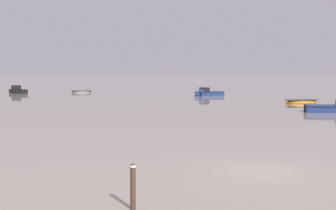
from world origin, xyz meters
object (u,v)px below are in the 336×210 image
Objects in this scene: rowboat_moored_0 at (82,92)px; mooring_post_left at (133,188)px; motorboat_moored_4 at (206,94)px; motorboat_moored_2 at (17,91)px; rowboat_moored_1 at (302,102)px.

mooring_post_left is (15.49, -73.00, 0.54)m from rowboat_moored_0.
motorboat_moored_2 is at bearing -44.53° from motorboat_moored_4.
mooring_post_left is at bearing -128.51° from rowboat_moored_1.
motorboat_moored_2 is (-12.42, -0.97, 0.17)m from rowboat_moored_0.
rowboat_moored_1 reaches higher than rowboat_moored_0.
motorboat_moored_2 is 77.25m from mooring_post_left.
motorboat_moored_2 reaches higher than motorboat_moored_4.
motorboat_moored_2 is 3.64× the size of mooring_post_left.
rowboat_moored_0 is at bearing -53.60° from motorboat_moored_4.
mooring_post_left is at bearing 52.65° from motorboat_moored_4.
rowboat_moored_1 is 20.87m from motorboat_moored_4.
motorboat_moored_4 is 3.60× the size of mooring_post_left.
motorboat_moored_4 is 63.25m from mooring_post_left.
rowboat_moored_0 is 25.69m from motorboat_moored_4.
mooring_post_left is at bearing -101.88° from rowboat_moored_0.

